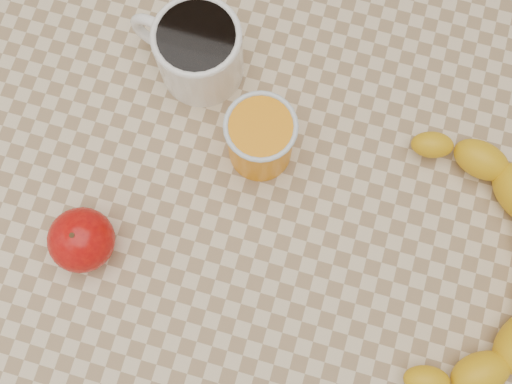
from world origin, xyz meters
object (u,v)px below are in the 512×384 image
(coffee_mug, at_px, (197,50))
(apple, at_px, (81,240))
(banana, at_px, (480,269))
(orange_juice_glass, at_px, (260,139))
(table, at_px, (256,212))

(coffee_mug, relative_size, apple, 1.93)
(banana, bearing_deg, orange_juice_glass, 164.64)
(orange_juice_glass, bearing_deg, apple, -134.45)
(coffee_mug, height_order, banana, coffee_mug)
(coffee_mug, xyz_separation_m, orange_juice_glass, (0.09, -0.08, 0.00))
(coffee_mug, height_order, apple, coffee_mug)
(table, distance_m, orange_juice_glass, 0.14)
(table, bearing_deg, apple, -147.53)
(table, relative_size, orange_juice_glass, 9.38)
(table, distance_m, apple, 0.22)
(coffee_mug, relative_size, banana, 0.43)
(table, xyz_separation_m, orange_juice_glass, (-0.01, 0.05, 0.13))
(orange_juice_glass, bearing_deg, banana, -14.74)
(apple, relative_size, banana, 0.22)
(orange_juice_glass, height_order, banana, orange_juice_glass)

